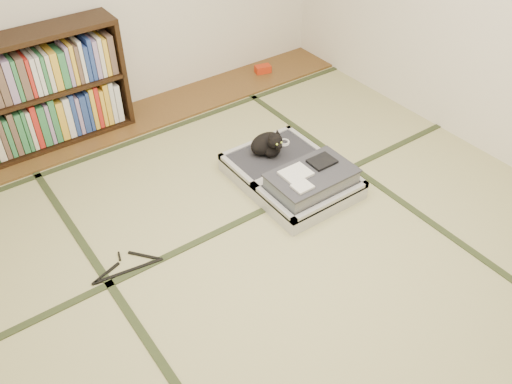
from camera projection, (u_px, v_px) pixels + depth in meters
floor at (282, 253)px, 3.46m from camera, size 4.50×4.50×0.00m
wood_strip at (141, 117)px, 4.70m from camera, size 4.00×0.50×0.02m
red_item at (263, 69)px, 5.29m from camera, size 0.17×0.12×0.07m
room_shell at (291, 35)px, 2.52m from camera, size 4.50×4.50×4.50m
tatami_borders at (238, 211)px, 3.76m from camera, size 4.00×4.50×0.01m
bookcase at (40, 94)px, 4.13m from camera, size 1.32×0.30×0.92m
suitcase at (294, 176)px, 3.92m from camera, size 0.68×0.90×0.27m
cat at (268, 144)px, 4.01m from camera, size 0.30×0.30×0.24m
cable_coil at (284, 142)px, 4.17m from camera, size 0.09×0.09×0.02m
hanger at (127, 267)px, 3.35m from camera, size 0.45×0.23×0.01m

